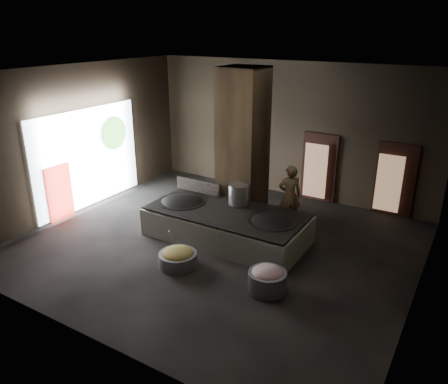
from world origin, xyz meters
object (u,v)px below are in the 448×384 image
Objects in this scene: meat_basin at (267,281)px; wok_left at (182,203)px; hearth_platform at (226,226)px; wok_right at (272,224)px; veg_basin at (178,259)px; stock_pot at (238,195)px; cook at (290,196)px.

wok_left is at bearing 154.63° from meat_basin.
wok_right is at bearing 2.06° from hearth_platform.
veg_basin is (-1.60, -1.94, -0.58)m from wok_right.
wok_right is at bearing 2.05° from wok_left.
wok_left is 2.27m from veg_basin.
stock_pot reaches higher than veg_basin.
wok_right is 1.50× the size of meat_basin.
wok_left reaches higher than hearth_platform.
stock_pot reaches higher than meat_basin.
veg_basin is at bearing -176.05° from meat_basin.
hearth_platform is 3.41× the size of wok_right.
veg_basin is at bearing -56.87° from wok_left.
cook is 2.14× the size of meat_basin.
veg_basin is at bearing -97.52° from hearth_platform.
meat_basin is at bearing 3.95° from veg_basin.
stock_pot is (1.50, 0.60, 0.38)m from wok_left.
cook reaches higher than meat_basin.
wok_right is 1.37× the size of veg_basin.
hearth_platform is 4.65× the size of veg_basin.
stock_pot reaches higher than wok_left.
cook is (1.06, 1.17, -0.21)m from stock_pot.
wok_right is 1.44m from stock_pot.
cook is 3.65m from meat_basin.
wok_right is (2.80, 0.10, 0.00)m from wok_left.
hearth_platform reaches higher than veg_basin.
veg_basin is (-1.36, -3.61, -0.74)m from cook.
wok_left is 1.66m from stock_pot.
wok_left is 1.47× the size of veg_basin.
wok_right is 2.00m from meat_basin.
stock_pot is 1.59m from cook.
cook is 3.93m from veg_basin.
stock_pot reaches higher than wok_right.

